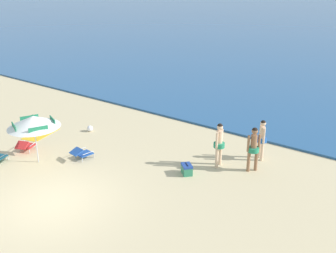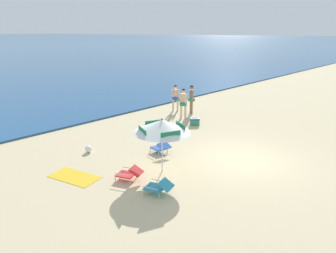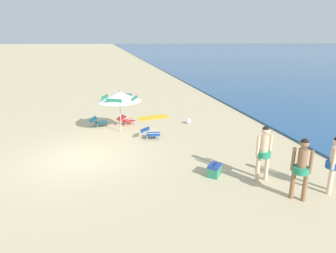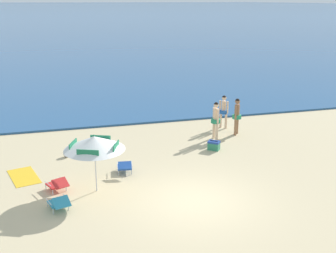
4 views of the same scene
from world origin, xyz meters
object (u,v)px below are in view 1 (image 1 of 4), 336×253
(lounge_chair_facing_sea, at_px, (82,153))
(person_standing_near_shore, at_px, (219,142))
(cooler_box, at_px, (187,169))
(beach_towel, at_px, (41,134))
(person_standing_beside, at_px, (262,137))
(lounge_chair_beside_umbrella, at_px, (26,146))
(beach_umbrella_striped_main, at_px, (33,122))
(beach_ball, at_px, (90,129))
(person_wading_in, at_px, (254,146))

(lounge_chair_facing_sea, xyz_separation_m, person_standing_near_shore, (4.80, 2.85, 0.76))
(cooler_box, distance_m, beach_towel, 7.94)
(person_standing_near_shore, relative_size, person_standing_beside, 1.06)
(lounge_chair_beside_umbrella, relative_size, person_standing_beside, 0.60)
(beach_umbrella_striped_main, distance_m, beach_towel, 3.61)
(person_standing_beside, relative_size, beach_ball, 5.79)
(person_wading_in, bearing_deg, person_standing_near_shore, -161.99)
(beach_umbrella_striped_main, height_order, person_standing_near_shore, beach_umbrella_striped_main)
(person_standing_near_shore, relative_size, person_wading_in, 1.00)
(lounge_chair_beside_umbrella, distance_m, beach_ball, 3.30)
(cooler_box, height_order, beach_towel, cooler_box)
(person_standing_near_shore, bearing_deg, cooler_box, -114.00)
(person_standing_near_shore, distance_m, person_standing_beside, 1.91)
(person_standing_near_shore, bearing_deg, beach_towel, -165.76)
(lounge_chair_beside_umbrella, relative_size, beach_ball, 3.49)
(person_standing_near_shore, height_order, person_standing_beside, person_standing_near_shore)
(person_standing_near_shore, distance_m, person_wading_in, 1.32)
(beach_ball, bearing_deg, person_standing_beside, 14.80)
(lounge_chair_facing_sea, relative_size, person_standing_beside, 0.55)
(lounge_chair_facing_sea, bearing_deg, beach_towel, 169.37)
(beach_umbrella_striped_main, distance_m, lounge_chair_facing_sea, 2.28)
(beach_ball, relative_size, beach_towel, 0.16)
(lounge_chair_beside_umbrella, bearing_deg, beach_umbrella_striped_main, -13.94)
(lounge_chair_facing_sea, distance_m, person_wading_in, 6.92)
(cooler_box, relative_size, beach_towel, 0.34)
(beach_umbrella_striped_main, distance_m, person_standing_near_shore, 7.31)
(beach_umbrella_striped_main, relative_size, beach_towel, 1.19)
(beach_umbrella_striped_main, relative_size, person_standing_beside, 1.26)
(lounge_chair_facing_sea, distance_m, cooler_box, 4.47)
(beach_umbrella_striped_main, xyz_separation_m, person_wading_in, (7.26, 4.51, -0.72))
(beach_ball, bearing_deg, beach_umbrella_striped_main, -76.71)
(beach_ball, bearing_deg, person_standing_near_shore, 4.23)
(person_standing_beside, bearing_deg, beach_umbrella_striped_main, -141.20)
(person_standing_near_shore, bearing_deg, person_wading_in, 18.01)
(lounge_chair_facing_sea, relative_size, cooler_box, 1.55)
(beach_umbrella_striped_main, height_order, person_wading_in, beach_umbrella_striped_main)
(beach_umbrella_striped_main, distance_m, person_wading_in, 8.58)
(lounge_chair_facing_sea, height_order, person_wading_in, person_wading_in)
(person_standing_beside, height_order, person_wading_in, person_wading_in)
(person_standing_beside, height_order, beach_towel, person_standing_beside)
(lounge_chair_facing_sea, xyz_separation_m, beach_towel, (-3.69, 0.69, -0.27))
(lounge_chair_facing_sea, distance_m, person_standing_beside, 7.39)
(person_wading_in, xyz_separation_m, cooler_box, (-1.85, -1.75, -0.83))
(beach_umbrella_striped_main, xyz_separation_m, person_standing_beside, (7.07, 5.69, -0.77))
(beach_ball, bearing_deg, lounge_chair_facing_sea, -48.80)
(lounge_chair_beside_umbrella, bearing_deg, person_standing_near_shore, 27.37)
(beach_umbrella_striped_main, relative_size, person_standing_near_shore, 1.20)
(cooler_box, xyz_separation_m, beach_towel, (-7.89, -0.81, -0.20))
(beach_umbrella_striped_main, xyz_separation_m, lounge_chair_facing_sea, (1.20, 1.25, -1.47))
(person_standing_beside, xyz_separation_m, cooler_box, (-1.67, -2.93, -0.78))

